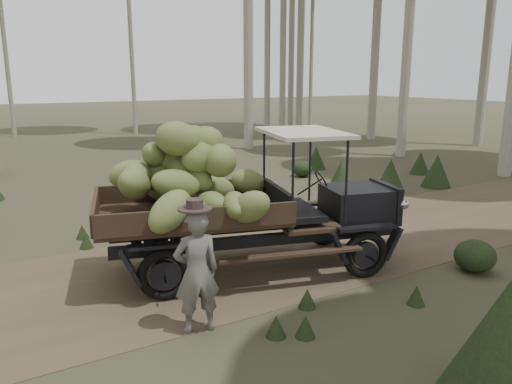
# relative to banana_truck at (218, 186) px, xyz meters

# --- Properties ---
(ground) EXTENTS (120.00, 120.00, 0.00)m
(ground) POSITION_rel_banana_truck_xyz_m (-0.85, 0.31, -1.54)
(ground) COLOR #473D2B
(ground) RESTS_ON ground
(dirt_track) EXTENTS (70.00, 4.00, 0.01)m
(dirt_track) POSITION_rel_banana_truck_xyz_m (-0.85, 0.31, -1.53)
(dirt_track) COLOR brown
(dirt_track) RESTS_ON ground
(banana_truck) EXTENTS (5.47, 3.09, 2.67)m
(banana_truck) POSITION_rel_banana_truck_xyz_m (0.00, 0.00, 0.00)
(banana_truck) COLOR black
(banana_truck) RESTS_ON ground
(farmer) EXTENTS (0.65, 0.50, 1.80)m
(farmer) POSITION_rel_banana_truck_xyz_m (-1.15, -1.64, -0.68)
(farmer) COLOR #5E5B56
(farmer) RESTS_ON ground
(undergrowth) EXTENTS (21.85, 20.92, 1.38)m
(undergrowth) POSITION_rel_banana_truck_xyz_m (-2.76, 1.62, -0.99)
(undergrowth) COLOR #233319
(undergrowth) RESTS_ON ground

